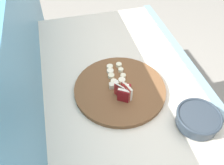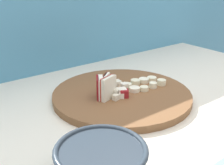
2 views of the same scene
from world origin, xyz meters
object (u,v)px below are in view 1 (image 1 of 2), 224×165
object	(u,v)px
cutting_board	(120,89)
apple_dice_pile	(122,88)
apple_wedge_fan	(124,93)
ceramic_bowl	(198,119)
banana_slice_rows	(116,73)

from	to	relation	value
cutting_board	apple_dice_pile	bearing A→B (deg)	-160.98
apple_wedge_fan	ceramic_bowl	size ratio (longest dim) A/B	0.41
apple_dice_pile	ceramic_bowl	bearing A→B (deg)	-134.38
apple_wedge_fan	apple_dice_pile	world-z (taller)	apple_wedge_fan
apple_wedge_fan	banana_slice_rows	bearing A→B (deg)	-1.69
cutting_board	apple_wedge_fan	size ratio (longest dim) A/B	5.77
banana_slice_rows	cutting_board	bearing A→B (deg)	177.31
apple_wedge_fan	cutting_board	bearing A→B (deg)	-0.27
cutting_board	apple_wedge_fan	bearing A→B (deg)	179.73
apple_wedge_fan	ceramic_bowl	world-z (taller)	apple_wedge_fan
banana_slice_rows	ceramic_bowl	world-z (taller)	ceramic_bowl
apple_wedge_fan	apple_dice_pile	distance (m)	0.05
apple_wedge_fan	apple_dice_pile	bearing A→B (deg)	-6.11
apple_dice_pile	banana_slice_rows	bearing A→B (deg)	0.41
apple_dice_pile	banana_slice_rows	size ratio (longest dim) A/B	0.73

